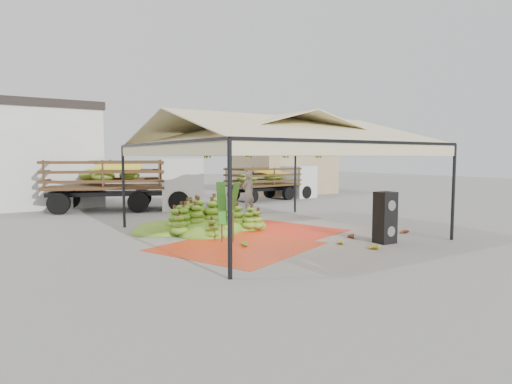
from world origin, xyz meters
TOP-DOWN VIEW (x-y plane):
  - ground at (0.00, 0.00)m, footprint 90.00×90.00m
  - canopy_tent at (0.00, 0.00)m, footprint 8.10×8.10m
  - building_tan at (10.00, 13.00)m, footprint 6.30×5.30m
  - tarp_left at (-2.19, -1.23)m, footprint 5.15×5.05m
  - tarp_right at (0.27, 0.26)m, footprint 4.65×4.77m
  - banana_heap at (-1.72, 1.89)m, footprint 6.32×5.81m
  - hand_yellow_a at (0.74, -3.70)m, footprint 0.51×0.42m
  - hand_yellow_b at (0.45, -2.66)m, footprint 0.39×0.32m
  - hand_red_a at (1.42, -2.06)m, footprint 0.62×0.60m
  - hand_red_b at (3.58, -2.55)m, footprint 0.51×0.49m
  - hand_green at (-2.09, -1.24)m, footprint 0.65×0.62m
  - hanging_bunches at (-0.24, 0.08)m, footprint 4.74×0.24m
  - speaker_stack at (1.83, -3.18)m, footprint 0.59×0.52m
  - banana_leaves at (-1.96, -0.06)m, footprint 0.96×1.36m
  - vendor at (2.00, 4.97)m, footprint 0.79×0.61m
  - truck_left at (-2.13, 9.01)m, footprint 7.73×5.05m
  - truck_right at (6.83, 9.57)m, footprint 6.05×2.59m

SIDE VIEW (x-z plane):
  - ground at x=0.00m, z-range 0.00..0.00m
  - banana_leaves at x=-1.96m, z-range -1.85..1.85m
  - tarp_right at x=0.27m, z-range 0.00..0.01m
  - tarp_left at x=-2.19m, z-range 0.00..0.01m
  - hand_yellow_b at x=0.45m, z-range 0.00..0.17m
  - hand_red_b at x=3.58m, z-range 0.00..0.18m
  - hand_red_a at x=1.42m, z-range 0.00..0.22m
  - hand_yellow_a at x=0.74m, z-range 0.00..0.23m
  - hand_green at x=-2.09m, z-range 0.00..0.23m
  - banana_heap at x=-1.72m, z-range 0.00..1.10m
  - speaker_stack at x=1.83m, z-range 0.00..1.56m
  - vendor at x=2.00m, z-range 0.00..1.93m
  - truck_right at x=6.83m, z-range 0.23..2.25m
  - truck_left at x=-2.13m, z-range 0.29..2.81m
  - building_tan at x=10.00m, z-range 0.02..4.12m
  - hanging_bunches at x=-0.24m, z-range 2.52..2.72m
  - canopy_tent at x=0.00m, z-range 1.30..5.30m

